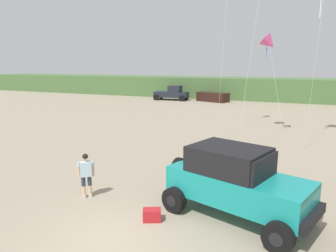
{
  "coord_description": "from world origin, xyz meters",
  "views": [
    {
      "loc": [
        4.54,
        -6.65,
        4.81
      ],
      "look_at": [
        0.23,
        3.39,
        2.65
      ],
      "focal_mm": 33.24,
      "sensor_mm": 36.0,
      "label": 1
    }
  ],
  "objects_px": {
    "cooler_box": "(152,215)",
    "distant_pickup": "(172,93)",
    "distant_sedan": "(213,97)",
    "kite_blue_swept": "(269,43)",
    "person_watching": "(86,173)",
    "jeep": "(236,181)"
  },
  "relations": [
    {
      "from": "cooler_box",
      "to": "distant_sedan",
      "type": "relative_size",
      "value": 0.13
    },
    {
      "from": "cooler_box",
      "to": "distant_pickup",
      "type": "relative_size",
      "value": 0.12
    },
    {
      "from": "person_watching",
      "to": "distant_sedan",
      "type": "relative_size",
      "value": 0.4
    },
    {
      "from": "cooler_box",
      "to": "distant_pickup",
      "type": "distance_m",
      "value": 33.93
    },
    {
      "from": "distant_sedan",
      "to": "cooler_box",
      "type": "bearing_deg",
      "value": -58.62
    },
    {
      "from": "cooler_box",
      "to": "kite_blue_swept",
      "type": "relative_size",
      "value": 0.08
    },
    {
      "from": "distant_pickup",
      "to": "person_watching",
      "type": "bearing_deg",
      "value": -73.08
    },
    {
      "from": "jeep",
      "to": "kite_blue_swept",
      "type": "height_order",
      "value": "kite_blue_swept"
    },
    {
      "from": "person_watching",
      "to": "distant_pickup",
      "type": "bearing_deg",
      "value": 106.92
    },
    {
      "from": "cooler_box",
      "to": "distant_pickup",
      "type": "xyz_separation_m",
      "value": [
        -12.39,
        31.58,
        0.75
      ]
    },
    {
      "from": "distant_pickup",
      "to": "kite_blue_swept",
      "type": "height_order",
      "value": "kite_blue_swept"
    },
    {
      "from": "kite_blue_swept",
      "to": "jeep",
      "type": "bearing_deg",
      "value": -87.43
    },
    {
      "from": "person_watching",
      "to": "distant_pickup",
      "type": "height_order",
      "value": "distant_pickup"
    },
    {
      "from": "person_watching",
      "to": "distant_sedan",
      "type": "distance_m",
      "value": 31.6
    },
    {
      "from": "jeep",
      "to": "kite_blue_swept",
      "type": "bearing_deg",
      "value": 92.57
    },
    {
      "from": "distant_pickup",
      "to": "distant_sedan",
      "type": "bearing_deg",
      "value": 4.37
    },
    {
      "from": "person_watching",
      "to": "cooler_box",
      "type": "height_order",
      "value": "person_watching"
    },
    {
      "from": "jeep",
      "to": "distant_pickup",
      "type": "height_order",
      "value": "jeep"
    },
    {
      "from": "jeep",
      "to": "kite_blue_swept",
      "type": "distance_m",
      "value": 14.7
    },
    {
      "from": "person_watching",
      "to": "distant_sedan",
      "type": "height_order",
      "value": "person_watching"
    },
    {
      "from": "distant_pickup",
      "to": "distant_sedan",
      "type": "height_order",
      "value": "distant_pickup"
    },
    {
      "from": "distant_pickup",
      "to": "kite_blue_swept",
      "type": "distance_m",
      "value": 22.33
    }
  ]
}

